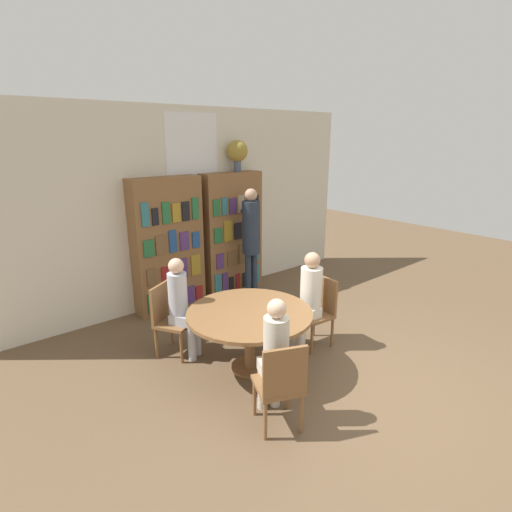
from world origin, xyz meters
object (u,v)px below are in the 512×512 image
(chair_left_side, at_px, (169,316))
(seated_reader_right, at_px, (308,295))
(bookshelf_left, at_px, (168,245))
(seated_reader_back, at_px, (274,353))
(librarian_standing, at_px, (251,233))
(reading_table, at_px, (250,319))
(seated_reader_left, at_px, (182,303))
(chair_near_camera, at_px, (281,383))
(flower_vase, at_px, (237,152))
(chair_far_side, at_px, (318,308))
(bookshelf_right, at_px, (232,233))

(chair_left_side, distance_m, seated_reader_right, 1.71)
(bookshelf_left, xyz_separation_m, chair_left_side, (-0.66, -1.21, -0.51))
(seated_reader_back, bearing_deg, chair_left_side, 119.87)
(librarian_standing, bearing_deg, reading_table, -129.73)
(seated_reader_right, relative_size, seated_reader_back, 1.02)
(seated_reader_right, bearing_deg, seated_reader_left, 63.14)
(chair_near_camera, bearing_deg, chair_left_side, 117.00)
(bookshelf_left, bearing_deg, seated_reader_left, -112.54)
(flower_vase, relative_size, reading_table, 0.35)
(librarian_standing, bearing_deg, flower_vase, 75.10)
(reading_table, xyz_separation_m, chair_near_camera, (-0.42, -0.95, -0.13))
(flower_vase, distance_m, chair_near_camera, 4.03)
(chair_left_side, xyz_separation_m, seated_reader_left, (0.09, -0.16, 0.19))
(librarian_standing, bearing_deg, seated_reader_back, -125.12)
(seated_reader_left, bearing_deg, seated_reader_right, 117.14)
(reading_table, relative_size, chair_left_side, 1.59)
(reading_table, relative_size, chair_far_side, 1.59)
(bookshelf_right, xyz_separation_m, seated_reader_right, (-0.47, -2.19, -0.29))
(bookshelf_right, distance_m, seated_reader_right, 2.26)
(reading_table, bearing_deg, chair_left_side, 120.22)
(seated_reader_right, relative_size, librarian_standing, 0.69)
(bookshelf_left, xyz_separation_m, seated_reader_right, (0.71, -2.19, -0.29))
(chair_far_side, xyz_separation_m, seated_reader_back, (-1.38, -0.68, 0.19))
(chair_far_side, xyz_separation_m, librarian_standing, (0.30, 1.71, 0.61))
(bookshelf_left, height_order, chair_far_side, bookshelf_left)
(chair_near_camera, distance_m, chair_left_side, 1.85)
(bookshelf_right, bearing_deg, flower_vase, 1.86)
(bookshelf_left, bearing_deg, bookshelf_right, -0.00)
(bookshelf_left, distance_m, seated_reader_left, 1.52)
(chair_near_camera, xyz_separation_m, chair_left_side, (-0.10, 1.85, 0.00))
(seated_reader_right, bearing_deg, seated_reader_back, 125.81)
(bookshelf_right, height_order, flower_vase, flower_vase)
(seated_reader_left, height_order, librarian_standing, librarian_standing)
(bookshelf_right, bearing_deg, chair_left_side, -146.80)
(chair_near_camera, height_order, librarian_standing, librarian_standing)
(chair_far_side, relative_size, seated_reader_left, 0.72)
(flower_vase, height_order, seated_reader_left, flower_vase)
(chair_left_side, height_order, seated_reader_left, seated_reader_left)
(seated_reader_right, bearing_deg, librarian_standing, -10.01)
(chair_left_side, height_order, seated_reader_right, seated_reader_right)
(bookshelf_right, distance_m, chair_far_side, 2.29)
(chair_near_camera, bearing_deg, reading_table, 90.00)
(bookshelf_left, xyz_separation_m, bookshelf_right, (1.18, -0.00, -0.00))
(bookshelf_left, relative_size, chair_far_side, 2.28)
(chair_far_side, bearing_deg, bookshelf_left, 27.77)
(reading_table, distance_m, seated_reader_back, 0.85)
(bookshelf_left, xyz_separation_m, seated_reader_back, (-0.48, -2.88, -0.32))
(chair_near_camera, bearing_deg, seated_reader_back, 90.00)
(bookshelf_left, bearing_deg, librarian_standing, -22.78)
(chair_left_side, bearing_deg, seated_reader_left, 90.00)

